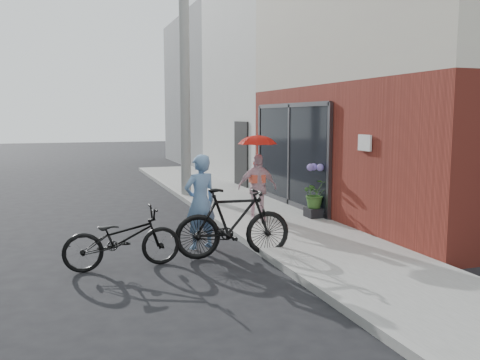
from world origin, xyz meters
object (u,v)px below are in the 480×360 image
bike_right (233,223)px  kimono_woman (257,187)px  utility_pole (185,73)px  bike_left (122,238)px  officer (200,202)px  planter (315,212)px

bike_right → kimono_woman: bearing=-25.3°
utility_pole → bike_left: (-2.45, -6.25, -3.04)m
officer → bike_left: size_ratio=0.94×
utility_pole → bike_right: (-0.66, -6.22, -2.92)m
bike_right → utility_pole: bearing=-1.1°
bike_left → utility_pole: bearing=-24.0°
officer → planter: bearing=-171.2°
officer → bike_left: bearing=13.0°
kimono_woman → planter: 1.46m
officer → utility_pole: bearing=-115.8°
bike_right → bike_left: bearing=96.0°
utility_pole → officer: utility_pole is taller
utility_pole → bike_right: bearing=-96.1°
bike_right → planter: 3.30m
kimono_woman → planter: (1.32, -0.08, -0.60)m
bike_left → kimono_woman: (3.02, 2.15, 0.36)m
utility_pole → kimono_woman: bearing=-82.0°
utility_pole → kimono_woman: (0.58, -4.10, -2.68)m
kimono_woman → utility_pole: bearing=105.8°
bike_left → officer: bearing=-64.4°
utility_pole → bike_right: utility_pole is taller
bike_left → bike_right: size_ratio=0.92×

